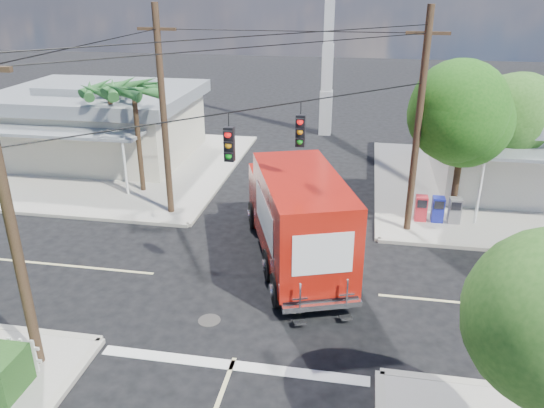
# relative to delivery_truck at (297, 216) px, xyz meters

# --- Properties ---
(ground) EXTENTS (120.00, 120.00, 0.00)m
(ground) POSITION_rel_delivery_truck_xyz_m (-0.94, -1.89, -1.84)
(ground) COLOR black
(ground) RESTS_ON ground
(sidewalk_ne) EXTENTS (14.12, 14.12, 0.14)m
(sidewalk_ne) POSITION_rel_delivery_truck_xyz_m (9.94, 8.99, -1.77)
(sidewalk_ne) COLOR #A7A197
(sidewalk_ne) RESTS_ON ground
(sidewalk_nw) EXTENTS (14.12, 14.12, 0.14)m
(sidewalk_nw) POSITION_rel_delivery_truck_xyz_m (-11.82, 8.99, -1.77)
(sidewalk_nw) COLOR #A7A197
(sidewalk_nw) RESTS_ON ground
(road_markings) EXTENTS (32.00, 32.00, 0.01)m
(road_markings) POSITION_rel_delivery_truck_xyz_m (-0.94, -3.36, -1.84)
(road_markings) COLOR beige
(road_markings) RESTS_ON ground
(building_nw) EXTENTS (10.80, 10.20, 4.30)m
(building_nw) POSITION_rel_delivery_truck_xyz_m (-12.94, 10.58, 0.38)
(building_nw) COLOR beige
(building_nw) RESTS_ON sidewalk_nw
(radio_tower) EXTENTS (0.80, 0.80, 17.00)m
(radio_tower) POSITION_rel_delivery_truck_xyz_m (-0.44, 18.11, 3.80)
(radio_tower) COLOR silver
(radio_tower) RESTS_ON ground
(tree_ne_front) EXTENTS (4.21, 4.14, 6.66)m
(tree_ne_front) POSITION_rel_delivery_truck_xyz_m (6.27, 4.87, 2.92)
(tree_ne_front) COLOR #422D1C
(tree_ne_front) RESTS_ON sidewalk_ne
(tree_ne_back) EXTENTS (3.77, 3.66, 5.82)m
(tree_ne_back) POSITION_rel_delivery_truck_xyz_m (8.87, 7.07, 2.34)
(tree_ne_back) COLOR #422D1C
(tree_ne_back) RESTS_ON sidewalk_ne
(palm_nw_front) EXTENTS (3.01, 3.08, 5.59)m
(palm_nw_front) POSITION_rel_delivery_truck_xyz_m (-8.44, 5.61, 3.20)
(palm_nw_front) COLOR #422D1C
(palm_nw_front) RESTS_ON sidewalk_nw
(palm_nw_back) EXTENTS (3.01, 3.08, 5.19)m
(palm_nw_back) POSITION_rel_delivery_truck_xyz_m (-10.44, 7.11, 2.83)
(palm_nw_back) COLOR #422D1C
(palm_nw_back) RESTS_ON sidewalk_nw
(utility_poles) EXTENTS (12.00, 10.68, 9.00)m
(utility_poles) POSITION_rel_delivery_truck_xyz_m (-2.52, -0.28, 2.83)
(utility_poles) COLOR #473321
(utility_poles) RESTS_ON ground
(vending_boxes) EXTENTS (1.90, 0.50, 1.10)m
(vending_boxes) POSITION_rel_delivery_truck_xyz_m (5.56, 4.31, -1.15)
(vending_boxes) COLOR red
(vending_boxes) RESTS_ON sidewalk_ne
(delivery_truck) EXTENTS (5.08, 8.71, 3.63)m
(delivery_truck) POSITION_rel_delivery_truck_xyz_m (0.00, 0.00, 0.00)
(delivery_truck) COLOR black
(delivery_truck) RESTS_ON ground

